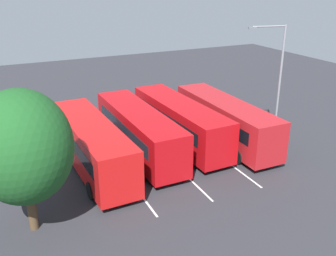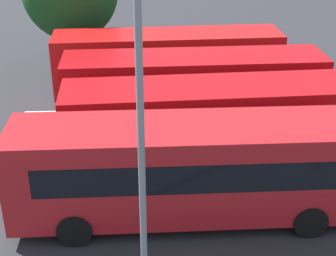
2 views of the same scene
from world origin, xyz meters
name	(u,v)px [view 2 (image 2 of 2)]	position (x,y,z in m)	size (l,w,h in m)	color
ground_plane	(193,142)	(0.00, 0.00, 0.00)	(71.88, 71.88, 0.00)	#2B2B30
bus_far_left	(192,168)	(-0.67, -5.08, 1.77)	(10.91, 2.74, 3.21)	#AD191E
bus_center_left	(215,122)	(0.55, -1.88, 1.77)	(10.96, 2.92, 3.21)	#B70C11
bus_center_right	(194,88)	(0.18, 1.53, 1.77)	(10.91, 2.74, 3.21)	#B70C11
bus_far_right	(168,62)	(-0.68, 5.10, 1.77)	(10.95, 2.88, 3.21)	red
street_lamp	(143,118)	(-2.15, -8.33, 4.99)	(0.86, 2.73, 8.69)	gray
lane_stripe_outer_left	(205,187)	(0.00, -3.42, 0.00)	(14.96, 0.12, 0.01)	silver
lane_stripe_inner_left	(193,142)	(0.00, 0.00, 0.00)	(14.96, 0.12, 0.01)	silver
lane_stripe_inner_right	(185,109)	(0.00, 3.42, 0.00)	(14.96, 0.12, 0.01)	silver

